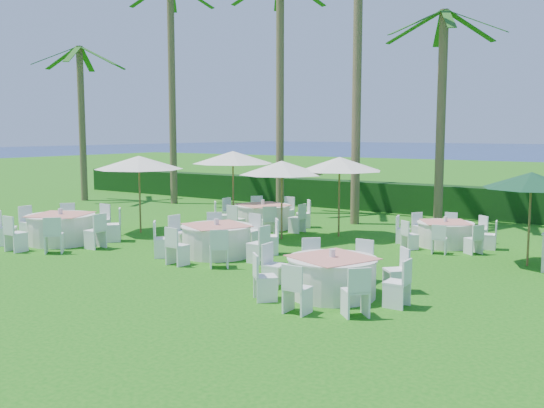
{
  "coord_description": "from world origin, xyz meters",
  "views": [
    {
      "loc": [
        10.9,
        -11.68,
        3.33
      ],
      "look_at": [
        1.48,
        2.39,
        1.3
      ],
      "focal_mm": 40.0,
      "sensor_mm": 36.0,
      "label": 1
    }
  ],
  "objects_px": {
    "banquet_table_c": "(332,276)",
    "banquet_table_e": "(263,216)",
    "banquet_table_b": "(217,239)",
    "umbrella_green": "(531,180)",
    "banquet_table_f": "(445,233)",
    "umbrella_b": "(282,168)",
    "umbrella_c": "(233,157)",
    "banquet_table_a": "(61,228)",
    "umbrella_a": "(139,163)",
    "umbrella_d": "(340,164)"
  },
  "relations": [
    {
      "from": "umbrella_c",
      "to": "umbrella_d",
      "type": "relative_size",
      "value": 1.08
    },
    {
      "from": "banquet_table_a",
      "to": "banquet_table_c",
      "type": "distance_m",
      "value": 9.57
    },
    {
      "from": "umbrella_d",
      "to": "umbrella_green",
      "type": "relative_size",
      "value": 1.16
    },
    {
      "from": "banquet_table_c",
      "to": "umbrella_b",
      "type": "distance_m",
      "value": 6.87
    },
    {
      "from": "banquet_table_e",
      "to": "umbrella_a",
      "type": "bearing_deg",
      "value": -134.41
    },
    {
      "from": "banquet_table_f",
      "to": "umbrella_green",
      "type": "relative_size",
      "value": 1.21
    },
    {
      "from": "banquet_table_f",
      "to": "umbrella_c",
      "type": "relative_size",
      "value": 0.97
    },
    {
      "from": "banquet_table_b",
      "to": "umbrella_green",
      "type": "relative_size",
      "value": 1.43
    },
    {
      "from": "umbrella_b",
      "to": "umbrella_c",
      "type": "distance_m",
      "value": 3.84
    },
    {
      "from": "banquet_table_f",
      "to": "umbrella_c",
      "type": "height_order",
      "value": "umbrella_c"
    },
    {
      "from": "banquet_table_b",
      "to": "umbrella_green",
      "type": "distance_m",
      "value": 8.14
    },
    {
      "from": "umbrella_b",
      "to": "umbrella_c",
      "type": "xyz_separation_m",
      "value": [
        -3.34,
        1.89,
        0.17
      ]
    },
    {
      "from": "banquet_table_c",
      "to": "umbrella_b",
      "type": "height_order",
      "value": "umbrella_b"
    },
    {
      "from": "umbrella_d",
      "to": "banquet_table_f",
      "type": "bearing_deg",
      "value": 4.83
    },
    {
      "from": "banquet_table_f",
      "to": "umbrella_a",
      "type": "xyz_separation_m",
      "value": [
        -9.17,
        -3.24,
        1.94
      ]
    },
    {
      "from": "umbrella_a",
      "to": "banquet_table_f",
      "type": "bearing_deg",
      "value": 19.49
    },
    {
      "from": "banquet_table_f",
      "to": "banquet_table_c",
      "type": "bearing_deg",
      "value": -91.48
    },
    {
      "from": "umbrella_c",
      "to": "banquet_table_f",
      "type": "bearing_deg",
      "value": -1.44
    },
    {
      "from": "umbrella_b",
      "to": "umbrella_green",
      "type": "bearing_deg",
      "value": 1.97
    },
    {
      "from": "banquet_table_e",
      "to": "banquet_table_a",
      "type": "bearing_deg",
      "value": -121.32
    },
    {
      "from": "banquet_table_c",
      "to": "banquet_table_e",
      "type": "xyz_separation_m",
      "value": [
        -6.1,
        6.34,
        0.01
      ]
    },
    {
      "from": "banquet_table_c",
      "to": "banquet_table_e",
      "type": "bearing_deg",
      "value": 133.9
    },
    {
      "from": "banquet_table_b",
      "to": "banquet_table_c",
      "type": "height_order",
      "value": "banquet_table_b"
    },
    {
      "from": "banquet_table_f",
      "to": "umbrella_b",
      "type": "xyz_separation_m",
      "value": [
        -4.59,
        -1.69,
        1.85
      ]
    },
    {
      "from": "banquet_table_f",
      "to": "umbrella_b",
      "type": "height_order",
      "value": "umbrella_b"
    },
    {
      "from": "banquet_table_e",
      "to": "umbrella_a",
      "type": "relative_size",
      "value": 1.15
    },
    {
      "from": "banquet_table_c",
      "to": "umbrella_green",
      "type": "relative_size",
      "value": 1.37
    },
    {
      "from": "banquet_table_a",
      "to": "umbrella_d",
      "type": "distance_m",
      "value": 8.73
    },
    {
      "from": "banquet_table_c",
      "to": "banquet_table_f",
      "type": "height_order",
      "value": "banquet_table_c"
    },
    {
      "from": "banquet_table_a",
      "to": "banquet_table_b",
      "type": "distance_m",
      "value": 5.17
    },
    {
      "from": "umbrella_green",
      "to": "umbrella_a",
      "type": "bearing_deg",
      "value": -171.28
    },
    {
      "from": "umbrella_a",
      "to": "umbrella_d",
      "type": "relative_size",
      "value": 1.06
    },
    {
      "from": "umbrella_d",
      "to": "banquet_table_b",
      "type": "bearing_deg",
      "value": -106.59
    },
    {
      "from": "banquet_table_c",
      "to": "umbrella_a",
      "type": "height_order",
      "value": "umbrella_a"
    },
    {
      "from": "umbrella_c",
      "to": "umbrella_d",
      "type": "distance_m",
      "value": 4.62
    },
    {
      "from": "banquet_table_f",
      "to": "umbrella_d",
      "type": "height_order",
      "value": "umbrella_d"
    },
    {
      "from": "banquet_table_c",
      "to": "umbrella_b",
      "type": "xyz_separation_m",
      "value": [
        -4.42,
        4.94,
        1.8
      ]
    },
    {
      "from": "banquet_table_e",
      "to": "umbrella_a",
      "type": "distance_m",
      "value": 4.54
    },
    {
      "from": "banquet_table_e",
      "to": "banquet_table_f",
      "type": "distance_m",
      "value": 6.28
    },
    {
      "from": "umbrella_c",
      "to": "umbrella_a",
      "type": "bearing_deg",
      "value": -109.72
    },
    {
      "from": "banquet_table_b",
      "to": "umbrella_d",
      "type": "height_order",
      "value": "umbrella_d"
    },
    {
      "from": "banquet_table_c",
      "to": "umbrella_d",
      "type": "bearing_deg",
      "value": 116.48
    },
    {
      "from": "banquet_table_c",
      "to": "umbrella_a",
      "type": "bearing_deg",
      "value": 159.33
    },
    {
      "from": "umbrella_b",
      "to": "umbrella_d",
      "type": "bearing_deg",
      "value": 48.34
    },
    {
      "from": "banquet_table_a",
      "to": "umbrella_a",
      "type": "relative_size",
      "value": 1.21
    },
    {
      "from": "banquet_table_f",
      "to": "banquet_table_e",
      "type": "bearing_deg",
      "value": -177.32
    },
    {
      "from": "banquet_table_e",
      "to": "umbrella_c",
      "type": "xyz_separation_m",
      "value": [
        -1.66,
        0.49,
        1.96
      ]
    },
    {
      "from": "umbrella_d",
      "to": "umbrella_green",
      "type": "distance_m",
      "value": 6.01
    },
    {
      "from": "banquet_table_b",
      "to": "umbrella_c",
      "type": "bearing_deg",
      "value": 123.14
    },
    {
      "from": "banquet_table_c",
      "to": "umbrella_c",
      "type": "distance_m",
      "value": 10.53
    }
  ]
}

